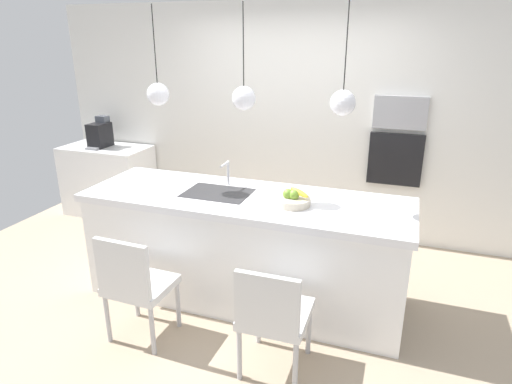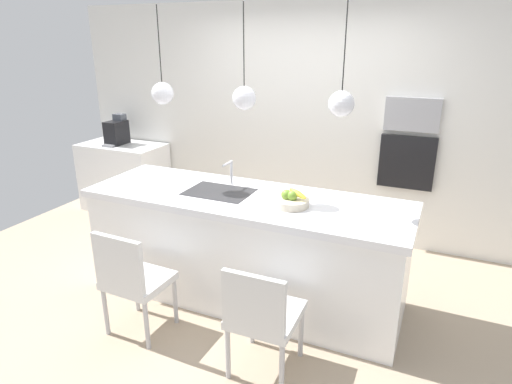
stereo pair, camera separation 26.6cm
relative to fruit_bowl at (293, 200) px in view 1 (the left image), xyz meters
name	(u,v)px [view 1 (the left image)]	position (x,y,z in m)	size (l,w,h in m)	color
floor	(246,295)	(-0.43, 0.06, -1.00)	(6.60, 6.60, 0.00)	tan
back_wall	(296,122)	(-0.43, 1.71, 0.30)	(6.00, 0.10, 2.60)	silver
kitchen_island	(245,247)	(-0.43, 0.06, -0.52)	(2.75, 0.90, 0.96)	white
sink_basin	(218,193)	(-0.68, 0.06, -0.05)	(0.56, 0.40, 0.02)	#2D2D30
faucet	(227,170)	(-0.68, 0.27, 0.10)	(0.02, 0.17, 0.22)	silver
fruit_bowl	(293,200)	(0.00, 0.00, 0.00)	(0.28, 0.28, 0.15)	beige
side_counter	(109,180)	(-2.83, 1.34, -0.55)	(1.10, 0.60, 0.90)	white
coffee_machine	(100,134)	(-2.88, 1.34, 0.06)	(0.20, 0.35, 0.38)	black
microwave	(400,112)	(0.70, 1.64, 0.48)	(0.54, 0.08, 0.34)	#9E9EA3
oven	(395,159)	(0.70, 1.64, -0.02)	(0.56, 0.08, 0.56)	black
chair_near	(135,283)	(-0.98, -0.78, -0.51)	(0.47, 0.43, 0.88)	silver
chair_middle	(273,313)	(0.09, -0.78, -0.52)	(0.45, 0.47, 0.85)	silver
pendant_light_left	(158,94)	(-1.19, 0.06, 0.77)	(0.19, 0.19, 0.79)	silver
pendant_light_center	(244,98)	(-0.43, 0.06, 0.77)	(0.19, 0.19, 0.79)	silver
pendant_light_right	(343,103)	(0.33, 0.06, 0.77)	(0.19, 0.19, 0.79)	silver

